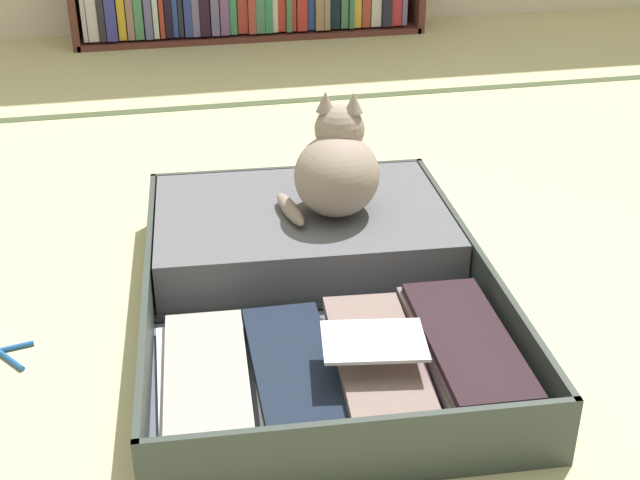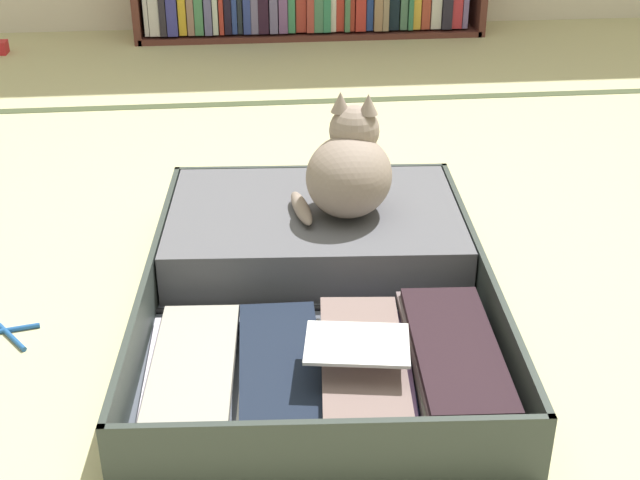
% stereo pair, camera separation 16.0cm
% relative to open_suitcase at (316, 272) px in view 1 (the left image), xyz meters
% --- Properties ---
extents(ground_plane, '(10.00, 10.00, 0.00)m').
position_rel_open_suitcase_xyz_m(ground_plane, '(-0.01, -0.04, -0.05)').
color(ground_plane, '#C7C08C').
extents(tatami_border, '(4.80, 0.05, 0.00)m').
position_rel_open_suitcase_xyz_m(tatami_border, '(-0.01, 1.27, -0.05)').
color(tatami_border, '#3E482D').
rests_on(tatami_border, ground_plane).
extents(open_suitcase, '(0.73, 1.01, 0.13)m').
position_rel_open_suitcase_xyz_m(open_suitcase, '(0.00, 0.00, 0.00)').
color(open_suitcase, '#333B38').
rests_on(open_suitcase, ground_plane).
extents(black_cat, '(0.25, 0.26, 0.25)m').
position_rel_open_suitcase_xyz_m(black_cat, '(0.08, 0.14, 0.17)').
color(black_cat, gray).
rests_on(black_cat, open_suitcase).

